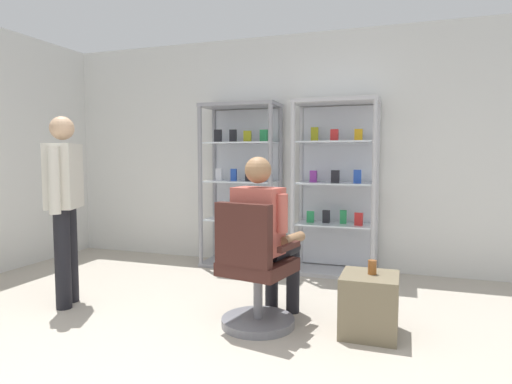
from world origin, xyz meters
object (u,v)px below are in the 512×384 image
tea_glass (372,267)px  standing_customer (64,198)px  display_cabinet_right (336,187)px  office_chair (254,277)px  display_cabinet_left (243,184)px  seated_shopkeeper (265,231)px  storage_crate (369,304)px

tea_glass → standing_customer: size_ratio=0.06×
display_cabinet_right → office_chair: display_cabinet_right is taller
standing_customer → display_cabinet_left: bearing=63.1°
standing_customer → office_chair: bearing=1.2°
office_chair → standing_customer: size_ratio=0.59×
standing_customer → tea_glass: bearing=4.9°
seated_shopkeeper → standing_customer: 1.77m
display_cabinet_left → office_chair: display_cabinet_left is taller
display_cabinet_left → tea_glass: (1.62, -1.62, -0.47)m
display_cabinet_left → standing_customer: size_ratio=1.17×
display_cabinet_left → storage_crate: display_cabinet_left is taller
display_cabinet_left → storage_crate: (1.60, -1.64, -0.75)m
display_cabinet_right → seated_shopkeeper: bearing=-100.0°
storage_crate → tea_glass: size_ratio=4.29×
seated_shopkeeper → tea_glass: bearing=1.7°
storage_crate → tea_glass: tea_glass is taller
display_cabinet_left → tea_glass: 2.34m
display_cabinet_left → seated_shopkeeper: bearing=-63.8°
display_cabinet_right → seated_shopkeeper: size_ratio=1.47×
standing_customer → seated_shopkeeper: bearing=6.4°
display_cabinet_left → seated_shopkeeper: 1.85m
display_cabinet_right → standing_customer: display_cabinet_right is taller
tea_glass → office_chair: bearing=-167.6°
display_cabinet_right → office_chair: size_ratio=1.98×
display_cabinet_left → standing_customer: bearing=-116.9°
display_cabinet_left → seated_shopkeeper: display_cabinet_left is taller
display_cabinet_left → seated_shopkeeper: size_ratio=1.47×
display_cabinet_right → seated_shopkeeper: 1.69m
storage_crate → display_cabinet_right: bearing=107.0°
tea_glass → display_cabinet_left: bearing=134.9°
office_chair → standing_customer: (-1.71, -0.04, 0.54)m
display_cabinet_left → display_cabinet_right: bearing=0.0°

